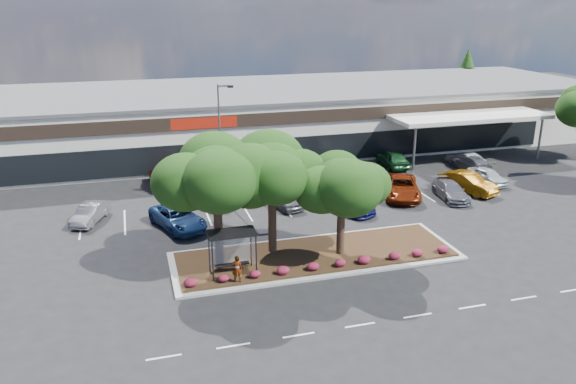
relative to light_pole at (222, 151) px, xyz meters
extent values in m
plane|color=black|center=(5.74, -16.15, -4.12)|extent=(160.00, 160.00, 0.00)
cube|color=white|center=(5.74, 17.85, -1.12)|extent=(80.00, 20.00, 6.00)
cube|color=#504F52|center=(5.74, 17.85, 1.98)|extent=(80.40, 20.40, 0.30)
cube|color=black|center=(5.74, 7.80, 0.68)|extent=(80.00, 0.25, 1.20)
cube|color=black|center=(5.74, 7.80, -2.52)|extent=(60.00, 0.18, 2.60)
cube|color=#AB1B0C|center=(-0.26, 7.73, 0.68)|extent=(6.00, 0.12, 1.00)
cube|color=white|center=(25.74, 5.35, 0.28)|extent=(16.00, 5.00, 0.40)
cylinder|color=slate|center=(18.74, 3.35, -2.02)|extent=(0.24, 0.24, 4.20)
cylinder|color=slate|center=(32.74, 3.35, -2.02)|extent=(0.24, 0.24, 4.20)
cube|color=#9FA09A|center=(3.74, -12.15, -4.04)|extent=(18.00, 6.00, 0.15)
cube|color=#3D2C16|center=(3.74, -12.15, -3.92)|extent=(17.20, 5.20, 0.12)
cube|color=silver|center=(-6.26, -20.15, -4.11)|extent=(1.60, 0.12, 0.01)
cube|color=silver|center=(-3.06, -20.15, -4.11)|extent=(1.60, 0.12, 0.01)
cube|color=silver|center=(0.14, -20.15, -4.11)|extent=(1.60, 0.12, 0.01)
cube|color=silver|center=(3.34, -20.15, -4.11)|extent=(1.60, 0.12, 0.01)
cube|color=silver|center=(6.54, -20.15, -4.11)|extent=(1.60, 0.12, 0.01)
cube|color=silver|center=(9.74, -20.15, -4.11)|extent=(1.60, 0.12, 0.01)
cube|color=silver|center=(12.94, -20.15, -4.11)|extent=(1.60, 0.12, 0.01)
cube|color=silver|center=(16.14, -20.15, -4.11)|extent=(1.60, 0.12, 0.01)
cube|color=silver|center=(-10.76, -2.65, -4.11)|extent=(0.12, 5.00, 0.01)
cube|color=silver|center=(-7.76, -2.65, -4.11)|extent=(0.12, 5.00, 0.01)
cube|color=silver|center=(-4.76, -2.65, -4.11)|extent=(0.12, 5.00, 0.01)
cube|color=silver|center=(-1.76, -2.65, -4.11)|extent=(0.12, 5.00, 0.01)
cube|color=silver|center=(1.24, -2.65, -4.11)|extent=(0.12, 5.00, 0.01)
cube|color=silver|center=(4.24, -2.65, -4.11)|extent=(0.12, 5.00, 0.01)
cube|color=silver|center=(7.24, -2.65, -4.11)|extent=(0.12, 5.00, 0.01)
cube|color=silver|center=(10.24, -2.65, -4.11)|extent=(0.12, 5.00, 0.01)
cube|color=silver|center=(13.24, -2.65, -4.11)|extent=(0.12, 5.00, 0.01)
cube|color=silver|center=(16.24, -2.65, -4.11)|extent=(0.12, 5.00, 0.01)
cube|color=silver|center=(19.24, -2.65, -4.11)|extent=(0.12, 5.00, 0.01)
cube|color=silver|center=(22.24, -2.65, -4.11)|extent=(0.12, 5.00, 0.01)
cylinder|color=black|center=(-3.01, -12.70, -2.61)|extent=(0.08, 0.08, 2.50)
cylinder|color=black|center=(-0.51, -12.70, -2.61)|extent=(0.08, 0.08, 2.50)
cylinder|color=black|center=(-3.01, -14.00, -2.61)|extent=(0.08, 0.08, 2.50)
cylinder|color=black|center=(-0.51, -14.00, -2.61)|extent=(0.08, 0.08, 2.50)
cube|color=black|center=(-1.76, -13.35, -1.32)|extent=(2.75, 1.55, 0.10)
cube|color=silver|center=(-1.76, -12.70, -2.48)|extent=(2.30, 0.03, 2.00)
cube|color=black|center=(-1.76, -13.10, -3.41)|extent=(2.00, 0.35, 0.06)
cone|color=#15340D|center=(39.74, 27.85, 0.38)|extent=(3.96, 3.96, 9.00)
imported|color=#594C47|center=(-1.73, -14.45, -3.06)|extent=(0.64, 0.49, 1.60)
cube|color=#9FA09A|center=(-0.11, 0.02, -3.92)|extent=(0.50, 0.50, 0.40)
cylinder|color=slate|center=(-0.11, 0.02, 0.75)|extent=(0.14, 0.14, 8.93)
cube|color=slate|center=(0.34, -0.06, 5.06)|extent=(0.92, 0.37, 0.14)
cube|color=black|center=(0.83, -0.14, 4.99)|extent=(0.49, 0.37, 0.18)
imported|color=#56565D|center=(-10.13, -1.96, -3.44)|extent=(2.86, 4.35, 1.36)
imported|color=navy|center=(-4.09, -4.83, -3.37)|extent=(4.19, 5.91, 1.50)
imported|color=#175324|center=(-0.52, -0.59, -3.34)|extent=(2.83, 4.86, 1.55)
imported|color=#515358|center=(4.22, -2.63, -3.35)|extent=(2.81, 4.79, 1.53)
imported|color=#111152|center=(8.67, -4.91, -3.37)|extent=(3.92, 5.56, 1.49)
imported|color=#671E07|center=(14.16, -3.22, -3.29)|extent=(4.74, 6.54, 1.65)
imported|color=#5A5A61|center=(17.79, -4.77, -3.45)|extent=(2.52, 4.86, 1.35)
imported|color=#6E3F05|center=(20.06, -3.67, -3.29)|extent=(3.57, 5.30, 1.65)
imported|color=#ADB6BA|center=(23.09, -2.12, -3.43)|extent=(2.31, 4.25, 1.37)
imported|color=brown|center=(-3.02, 5.94, -3.36)|extent=(2.53, 4.69, 1.52)
imported|color=#7D1C01|center=(-4.36, 4.89, -3.32)|extent=(2.37, 5.03, 1.59)
imported|color=silver|center=(-0.10, 2.71, -3.44)|extent=(1.95, 4.71, 1.36)
imported|color=maroon|center=(2.38, 5.78, -3.44)|extent=(2.83, 4.33, 1.35)
imported|color=#4D4E54|center=(12.37, 3.75, -3.43)|extent=(2.41, 4.28, 1.38)
imported|color=maroon|center=(12.41, 2.31, -3.39)|extent=(3.77, 5.38, 1.45)
imported|color=#1A4F25|center=(17.39, 4.99, -3.29)|extent=(2.31, 4.97, 1.65)
imported|color=#585A60|center=(24.34, 3.34, -3.46)|extent=(2.33, 4.23, 1.32)
imported|color=#585960|center=(23.98, 1.81, -3.42)|extent=(2.18, 4.87, 1.39)
camera|label=1|loc=(-6.83, -42.47, 11.22)|focal=35.00mm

